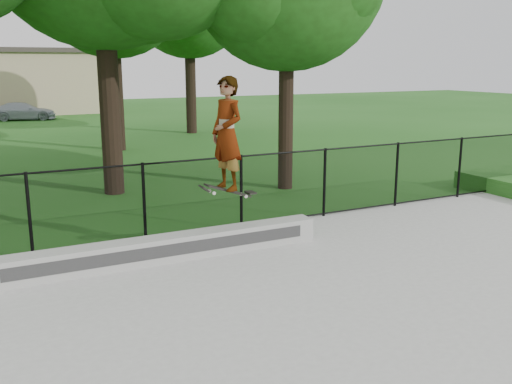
# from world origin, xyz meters

# --- Properties ---
(ground) EXTENTS (100.00, 100.00, 0.00)m
(ground) POSITION_xyz_m (0.00, 0.00, 0.00)
(ground) COLOR #205818
(ground) RESTS_ON ground
(concrete_slab) EXTENTS (14.00, 12.00, 0.06)m
(concrete_slab) POSITION_xyz_m (0.00, 0.00, 0.03)
(concrete_slab) COLOR #A09F9B
(concrete_slab) RESTS_ON ground
(grind_ledge) EXTENTS (5.70, 0.40, 0.42)m
(grind_ledge) POSITION_xyz_m (-2.02, 4.70, 0.27)
(grind_ledge) COLOR #9B9A96
(grind_ledge) RESTS_ON concrete_slab
(car_c) EXTENTS (3.53, 2.04, 1.05)m
(car_c) POSITION_xyz_m (-1.68, 32.56, 0.52)
(car_c) COLOR #A1ABB7
(car_c) RESTS_ON ground
(skater_airborne) EXTENTS (0.81, 0.79, 2.14)m
(skater_airborne) POSITION_xyz_m (-0.89, 4.58, 2.15)
(skater_airborne) COLOR black
(skater_airborne) RESTS_ON ground
(chainlink_fence) EXTENTS (16.06, 0.06, 1.50)m
(chainlink_fence) POSITION_xyz_m (0.00, 5.90, 0.81)
(chainlink_fence) COLOR black
(chainlink_fence) RESTS_ON concrete_slab
(distant_building) EXTENTS (12.40, 6.40, 4.30)m
(distant_building) POSITION_xyz_m (-2.00, 38.00, 2.16)
(distant_building) COLOR tan
(distant_building) RESTS_ON ground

